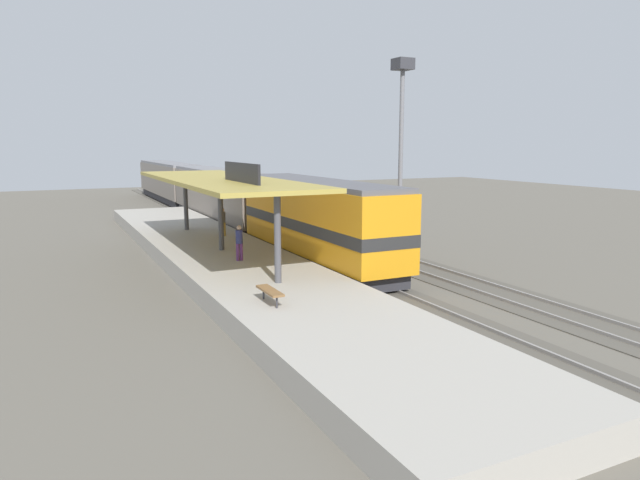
{
  "coord_description": "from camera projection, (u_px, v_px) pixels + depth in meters",
  "views": [
    {
      "loc": [
        -12.94,
        -28.88,
        6.46
      ],
      "look_at": [
        -1.38,
        -5.3,
        2.0
      ],
      "focal_mm": 31.86,
      "sensor_mm": 36.0,
      "label": 1
    }
  ],
  "objects": [
    {
      "name": "passenger_carriage_front",
      "position": [
        220.0,
        196.0,
        45.95
      ],
      "size": [
        2.9,
        20.0,
        4.24
      ],
      "color": "#28282D",
      "rests_on": "track_near"
    },
    {
      "name": "locomotive",
      "position": [
        317.0,
        221.0,
        30.0
      ],
      "size": [
        2.93,
        14.43,
        4.44
      ],
      "color": "#28282D",
      "rests_on": "track_near"
    },
    {
      "name": "light_mast",
      "position": [
        402.0,
        113.0,
        35.76
      ],
      "size": [
        1.1,
        1.1,
        11.7
      ],
      "color": "slate",
      "rests_on": "ground"
    },
    {
      "name": "track_far",
      "position": [
        370.0,
        252.0,
        34.25
      ],
      "size": [
        3.2,
        110.0,
        0.16
      ],
      "color": "#4E4941",
      "rests_on": "ground"
    },
    {
      "name": "platform_bench",
      "position": [
        270.0,
        291.0,
        19.95
      ],
      "size": [
        0.44,
        1.7,
        0.5
      ],
      "color": "#333338",
      "rests_on": "platform"
    },
    {
      "name": "person_walking",
      "position": [
        239.0,
        241.0,
        27.24
      ],
      "size": [
        0.34,
        0.34,
        1.71
      ],
      "color": "#663375",
      "rests_on": "platform"
    },
    {
      "name": "station_canopy",
      "position": [
        220.0,
        181.0,
        29.42
      ],
      "size": [
        5.2,
        18.0,
        4.7
      ],
      "color": "#47474C",
      "rests_on": "platform"
    },
    {
      "name": "person_waiting",
      "position": [
        223.0,
        220.0,
        34.51
      ],
      "size": [
        0.34,
        0.34,
        1.71
      ],
      "color": "olive",
      "rests_on": "platform"
    },
    {
      "name": "ground_plane",
      "position": [
        332.0,
        256.0,
        33.13
      ],
      "size": [
        120.0,
        120.0,
        0.0
      ],
      "primitive_type": "plane",
      "color": "#5B564C"
    },
    {
      "name": "passenger_carriage_rear",
      "position": [
        168.0,
        181.0,
        64.37
      ],
      "size": [
        2.9,
        20.0,
        4.24
      ],
      "color": "#28282D",
      "rests_on": "track_near"
    },
    {
      "name": "track_near",
      "position": [
        301.0,
        258.0,
        32.26
      ],
      "size": [
        3.2,
        110.0,
        0.16
      ],
      "color": "#4E4941",
      "rests_on": "ground"
    },
    {
      "name": "platform",
      "position": [
        222.0,
        258.0,
        30.19
      ],
      "size": [
        6.0,
        44.0,
        0.9
      ],
      "primitive_type": "cube",
      "color": "#9E998E",
      "rests_on": "ground"
    }
  ]
}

